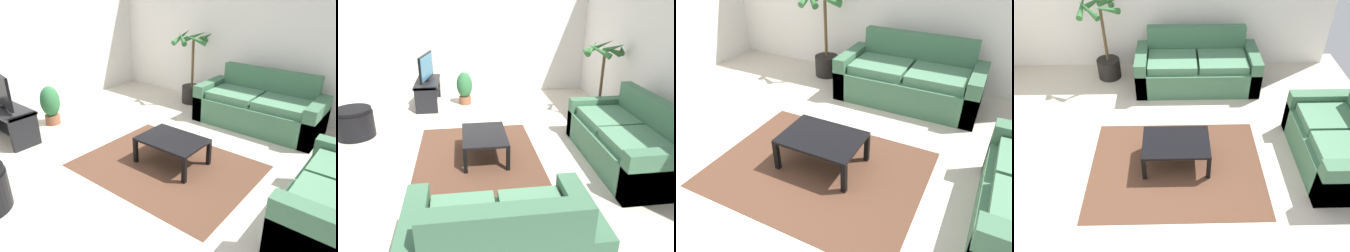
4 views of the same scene
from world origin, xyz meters
TOP-DOWN VIEW (x-y plane):
  - ground_plane at (0.00, 0.00)m, footprint 6.60×6.60m
  - wall_back at (0.00, 3.00)m, footprint 6.00×0.06m
  - wall_left at (-3.00, 0.00)m, footprint 0.06×6.00m
  - couch_main at (0.61, 2.28)m, footprint 1.99×0.90m
  - tv_stand at (-2.19, -0.55)m, footprint 1.10×0.45m
  - tv at (-2.19, -0.54)m, footprint 0.87×0.19m
  - coffee_table at (0.24, 0.41)m, footprint 0.84×0.60m
  - area_rug at (0.24, 0.31)m, footprint 2.20×1.70m
  - potted_palm at (-0.92, 2.56)m, footprint 0.73×0.75m
  - potted_plant_small at (-2.16, 0.19)m, footprint 0.32×0.32m

SIDE VIEW (x-z plane):
  - ground_plane at x=0.00m, z-range 0.00..0.00m
  - area_rug at x=0.24m, z-range 0.00..0.01m
  - couch_main at x=0.61m, z-range -0.15..0.75m
  - coffee_table at x=0.24m, z-range 0.13..0.49m
  - tv_stand at x=-2.19m, z-range 0.08..0.58m
  - potted_plant_small at x=-2.16m, z-range 0.02..0.68m
  - potted_palm at x=-0.92m, z-range -0.15..1.27m
  - tv at x=-2.19m, z-range 0.52..1.05m
  - wall_back at x=0.00m, z-range 0.00..2.70m
  - wall_left at x=-3.00m, z-range 0.00..2.70m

